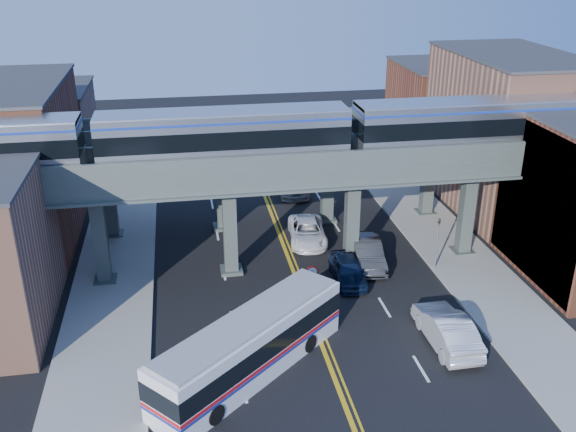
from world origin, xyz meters
name	(u,v)px	position (x,y,z in m)	size (l,w,h in m)	color
ground	(317,334)	(0.00, 0.00, 0.00)	(120.00, 120.00, 0.00)	black
sidewalk_west	(116,266)	(-11.50, 10.00, 0.08)	(5.00, 70.00, 0.16)	gray
sidewalk_east	(444,240)	(11.50, 10.00, 0.08)	(5.00, 70.00, 0.16)	gray
building_west_b	(11,165)	(-18.50, 16.00, 5.50)	(8.00, 14.00, 11.00)	brown
building_west_c	(46,135)	(-18.50, 29.00, 4.00)	(8.00, 10.00, 8.00)	#A56D55
building_east_b	(505,133)	(18.50, 16.00, 6.00)	(8.00, 14.00, 12.00)	#A56D55
building_east_c	(440,112)	(18.50, 29.00, 4.50)	(8.00, 10.00, 9.00)	brown
mural_panel	(536,209)	(14.55, 4.00, 4.75)	(0.10, 9.50, 9.50)	teal
elevated_viaduct_near	(292,175)	(0.00, 8.00, 6.47)	(52.00, 3.60, 7.40)	#414C49
elevated_viaduct_far	(275,143)	(0.00, 15.00, 6.47)	(52.00, 3.60, 7.40)	#414C49
transit_train	(224,135)	(-4.12, 8.00, 9.23)	(46.30, 2.90, 3.38)	black
stop_sign	(312,279)	(0.30, 3.00, 1.76)	(0.76, 0.09, 2.63)	slate
traffic_signal	(437,238)	(9.20, 6.00, 2.30)	(0.15, 0.18, 4.10)	slate
transit_bus	(250,347)	(-4.02, -2.81, 1.55)	(10.50, 9.75, 3.02)	silver
car_lane_a	(348,270)	(3.16, 5.52, 0.79)	(1.85, 4.61, 1.57)	black
car_lane_b	(367,253)	(5.00, 7.42, 0.86)	(1.82, 5.22, 1.72)	#2A2B2D
car_lane_c	(307,232)	(1.80, 11.67, 0.76)	(2.51, 5.44, 1.51)	white
car_lane_d	(292,182)	(2.52, 21.69, 0.88)	(2.45, 6.03, 1.75)	#BBBCC0
car_parked_curb	(447,329)	(6.58, -2.09, 0.92)	(1.94, 5.56, 1.83)	#B5B5BA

